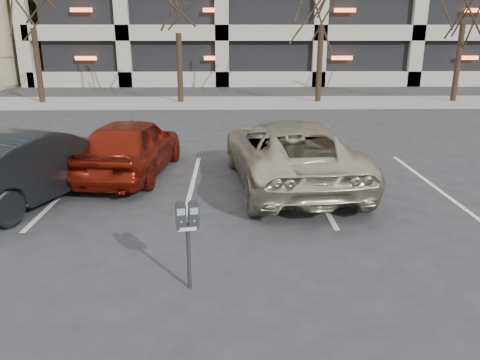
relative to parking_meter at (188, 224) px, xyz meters
name	(u,v)px	position (x,y,z in m)	size (l,w,h in m)	color
ground	(258,225)	(1.08, 2.23, -0.96)	(140.00, 140.00, 0.00)	#28282B
sidewalk	(240,102)	(1.08, 18.23, -0.90)	(80.00, 4.00, 0.12)	gray
stall_lines	(192,186)	(-0.32, 4.53, -0.95)	(16.90, 5.20, 0.00)	silver
parking_meter	(188,224)	(0.00, 0.00, 0.00)	(0.34, 0.18, 1.25)	black
suv_silver	(290,152)	(1.94, 4.71, -0.20)	(3.06, 5.69, 1.52)	beige
car_red	(131,146)	(-1.87, 5.53, -0.23)	(1.72, 4.28, 1.46)	maroon
car_dark	(32,164)	(-3.58, 3.78, -0.20)	(1.61, 4.63, 1.52)	black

